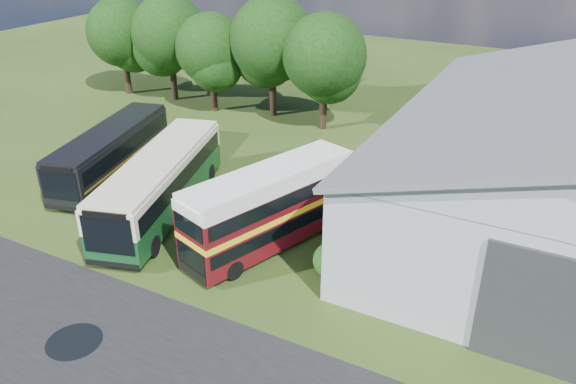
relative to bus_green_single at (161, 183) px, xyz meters
The scene contains 14 objects.
ground 9.06m from the bus_green_single, 54.01° to the right, with size 120.00×120.00×0.00m, color #243912.
asphalt_road 13.21m from the bus_green_single, 51.10° to the right, with size 60.00×8.00×0.02m, color black.
puddle 10.99m from the bus_green_single, 69.96° to the right, with size 2.20×2.20×0.01m, color black.
tree_far_left 24.77m from the bus_green_single, 136.60° to the left, with size 6.12×6.12×8.64m.
tree_left_a 21.91m from the bus_green_single, 126.44° to the left, with size 6.46×6.46×9.12m.
tree_left_b 18.41m from the bus_green_single, 115.51° to the left, with size 5.78×5.78×8.16m.
tree_mid 18.37m from the bus_green_single, 98.99° to the left, with size 6.80×6.80×9.60m.
tree_right_a 17.21m from the bus_green_single, 82.41° to the left, with size 6.26×6.26×8.83m.
shrub_front 11.03m from the bus_green_single, ahead, with size 1.70×1.70×1.70m, color #194714.
shrub_mid 11.00m from the bus_green_single, ahead, with size 1.60×1.60×1.60m, color #194714.
shrub_back 11.32m from the bus_green_single, 14.62° to the left, with size 1.80×1.80×1.80m, color #194714.
bus_green_single is the anchor object (origin of this frame).
bus_maroon_double 7.04m from the bus_green_single, ahead, with size 5.44×9.93×4.15m.
bus_dark_single 6.52m from the bus_green_single, 157.80° to the left, with size 5.32×11.52×3.10m.
Camera 1 is at (14.03, -14.23, 15.30)m, focal length 35.00 mm.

